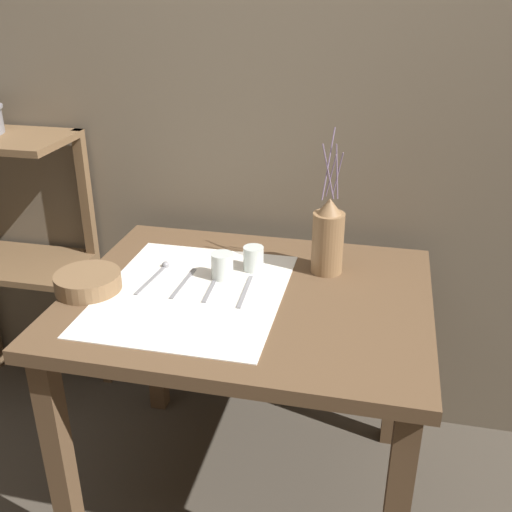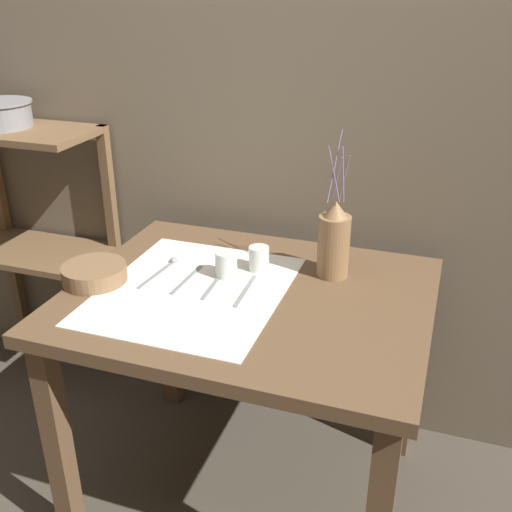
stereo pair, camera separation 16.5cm
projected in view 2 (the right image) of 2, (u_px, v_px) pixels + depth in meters
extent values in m
plane|color=#473F35|center=(250.00, 488.00, 2.04)|extent=(12.00, 12.00, 0.00)
cube|color=#6B5E4C|center=(301.00, 103.00, 1.97)|extent=(7.00, 0.06, 2.40)
cube|color=brown|center=(248.00, 299.00, 1.72)|extent=(1.03, 0.83, 0.04)
cube|color=brown|center=(58.00, 446.00, 1.71)|extent=(0.06, 0.06, 0.72)
cube|color=brown|center=(169.00, 323.00, 2.32)|extent=(0.06, 0.06, 0.72)
cube|color=brown|center=(408.00, 369.00, 2.05)|extent=(0.06, 0.06, 0.72)
cube|color=brown|center=(17.00, 132.00, 2.14)|extent=(0.56, 0.31, 0.02)
cube|color=brown|center=(38.00, 252.00, 2.35)|extent=(0.56, 0.31, 0.02)
cube|color=brown|center=(9.00, 243.00, 2.56)|extent=(0.04, 0.04, 1.09)
cube|color=brown|center=(116.00, 260.00, 2.41)|extent=(0.04, 0.04, 1.09)
cube|color=white|center=(194.00, 290.00, 1.73)|extent=(0.51, 0.60, 0.00)
cylinder|color=olive|center=(334.00, 246.00, 1.78)|extent=(0.10, 0.10, 0.19)
cone|color=olive|center=(336.00, 209.00, 1.73)|extent=(0.07, 0.07, 0.05)
cylinder|color=slate|center=(343.00, 175.00, 1.68)|extent=(0.02, 0.00, 0.16)
cylinder|color=slate|center=(334.00, 174.00, 1.67)|extent=(0.04, 0.01, 0.16)
cylinder|color=slate|center=(335.00, 166.00, 1.67)|extent=(0.03, 0.05, 0.20)
cylinder|color=slate|center=(337.00, 179.00, 1.68)|extent=(0.03, 0.03, 0.14)
cylinder|color=slate|center=(345.00, 177.00, 1.69)|extent=(0.03, 0.02, 0.13)
cylinder|color=brown|center=(95.00, 274.00, 1.77)|extent=(0.19, 0.19, 0.05)
cylinder|color=silver|center=(226.00, 264.00, 1.78)|extent=(0.07, 0.07, 0.08)
cylinder|color=silver|center=(259.00, 258.00, 1.83)|extent=(0.06, 0.06, 0.08)
cube|color=gray|center=(157.00, 274.00, 1.81)|extent=(0.03, 0.19, 0.00)
sphere|color=gray|center=(173.00, 261.00, 1.89)|extent=(0.02, 0.02, 0.02)
cube|color=gray|center=(187.00, 279.00, 1.78)|extent=(0.02, 0.19, 0.00)
cube|color=gray|center=(214.00, 284.00, 1.75)|extent=(0.02, 0.19, 0.00)
sphere|color=gray|center=(225.00, 269.00, 1.83)|extent=(0.02, 0.02, 0.02)
cube|color=gray|center=(245.00, 291.00, 1.71)|extent=(0.02, 0.19, 0.00)
cylinder|color=gray|center=(0.00, 114.00, 2.14)|extent=(0.22, 0.22, 0.09)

